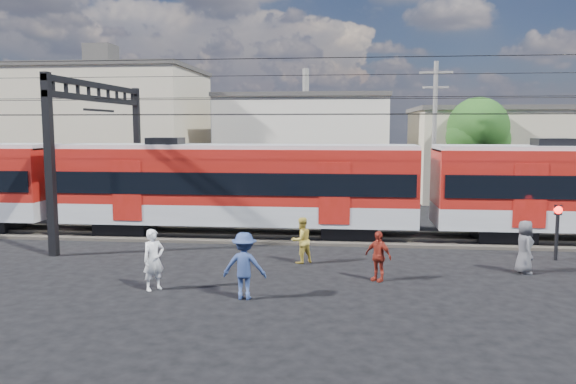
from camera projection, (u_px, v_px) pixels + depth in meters
name	position (u px, v px, depth m)	size (l,w,h in m)	color
ground	(305.00, 289.00, 17.22)	(120.00, 120.00, 0.00)	black
track_bed	(318.00, 237.00, 25.11)	(70.00, 3.40, 0.12)	#2D2823
rail_near	(317.00, 237.00, 24.36)	(70.00, 0.12, 0.12)	#59544C
rail_far	(319.00, 231.00, 25.84)	(70.00, 0.12, 0.12)	#59544C
commuter_train	(240.00, 184.00, 25.21)	(50.30, 3.08, 4.17)	black
catenary	(128.00, 123.00, 25.43)	(70.00, 9.30, 7.52)	black
building_west	(104.00, 131.00, 42.16)	(14.28, 10.20, 9.30)	tan
building_midwest	(306.00, 144.00, 43.67)	(12.24, 12.24, 7.30)	beige
building_mideast	(531.00, 153.00, 39.09)	(16.32, 10.20, 6.30)	tan
utility_pole_mid	(434.00, 135.00, 30.88)	(1.80, 0.24, 8.50)	slate
tree_near	(481.00, 132.00, 33.59)	(3.82, 3.64, 6.72)	#382619
pedestrian_a	(154.00, 260.00, 17.07)	(0.68, 0.45, 1.88)	white
pedestrian_b	(301.00, 240.00, 20.46)	(0.82, 0.64, 1.69)	gold
pedestrian_c	(244.00, 266.00, 16.16)	(1.26, 0.72, 1.95)	navy
pedestrian_d	(378.00, 256.00, 18.08)	(0.96, 0.40, 1.63)	maroon
pedestrian_e	(525.00, 247.00, 19.00)	(0.89, 0.58, 1.82)	#434348
crossing_signal	(557.00, 222.00, 20.80)	(0.30, 0.30, 2.09)	black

